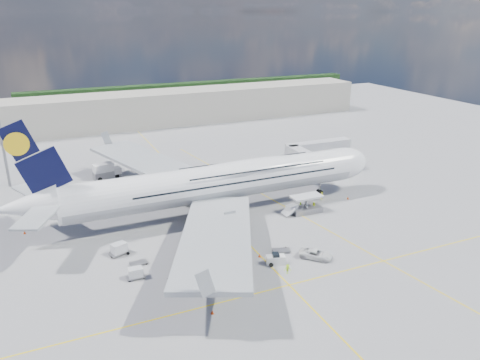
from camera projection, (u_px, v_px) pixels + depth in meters
name	position (u px, v px, depth m)	size (l,w,h in m)	color
ground	(237.00, 232.00, 89.01)	(300.00, 300.00, 0.00)	gray
taxi_line_main	(237.00, 232.00, 89.01)	(0.25, 220.00, 0.01)	yellow
taxi_line_cross	(289.00, 285.00, 71.82)	(120.00, 0.25, 0.01)	yellow
taxi_line_diag	(277.00, 202.00, 102.95)	(0.25, 100.00, 0.01)	yellow
airliner	(219.00, 182.00, 95.38)	(77.26, 79.15, 23.71)	white
jet_bridge	(313.00, 151.00, 116.06)	(18.80, 12.10, 8.50)	#B7B7BC
cargo_loader	(305.00, 207.00, 97.49)	(8.53, 3.20, 3.67)	silver
light_mast	(1.00, 133.00, 107.96)	(3.00, 0.70, 25.50)	gray
terminal	(132.00, 110.00, 168.65)	(180.00, 16.00, 12.00)	#B2AD9E
tree_line	(197.00, 91.00, 223.28)	(160.00, 6.00, 8.00)	#193814
dolly_row_a	(119.00, 249.00, 80.44)	(3.79, 2.89, 2.13)	gray
dolly_row_b	(139.00, 263.00, 77.59)	(2.95, 1.71, 0.42)	gray
dolly_row_c	(178.00, 279.00, 72.87)	(3.16, 1.80, 0.45)	gray
dolly_back	(136.00, 273.00, 73.26)	(2.93, 1.58, 1.85)	gray
dolly_nose_far	(282.00, 250.00, 81.59)	(3.32, 2.44, 0.44)	gray
dolly_nose_near	(292.00, 209.00, 96.66)	(3.51, 2.52, 2.00)	gray
baggage_tug	(276.00, 259.00, 77.57)	(3.37, 2.28, 1.93)	white
catering_truck_inner	(145.00, 188.00, 105.33)	(8.18, 4.83, 4.57)	gray
catering_truck_outer	(107.00, 172.00, 116.97)	(7.00, 3.54, 4.00)	gray
service_van	(316.00, 254.00, 79.34)	(2.57, 5.57, 1.55)	silver
crew_nose	(322.00, 196.00, 104.03)	(0.67, 0.44, 1.84)	#EBFF1A
crew_loader	(301.00, 206.00, 98.99)	(0.78, 0.61, 1.60)	#BDFF1A
crew_wing	(189.00, 245.00, 82.21)	(1.12, 0.47, 1.92)	#E1EF19
crew_van	(314.00, 206.00, 98.59)	(0.89, 0.58, 1.81)	#D3EC18
crew_tug	(288.00, 269.00, 74.59)	(1.11, 0.64, 1.71)	#A6E618
cone_nose	(348.00, 198.00, 104.58)	(0.50, 0.50, 0.64)	#E0410B
cone_wing_left_inner	(166.00, 186.00, 111.81)	(0.42, 0.42, 0.53)	#E0410B
cone_wing_left_outer	(142.00, 181.00, 115.45)	(0.39, 0.39, 0.50)	#E0410B
cone_wing_right_inner	(260.00, 255.00, 79.91)	(0.49, 0.49, 0.62)	#E0410B
cone_wing_right_outer	(212.00, 312.00, 64.89)	(0.47, 0.47, 0.60)	#E0410B
cone_tail	(24.00, 232.00, 88.27)	(0.50, 0.50, 0.64)	#E0410B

